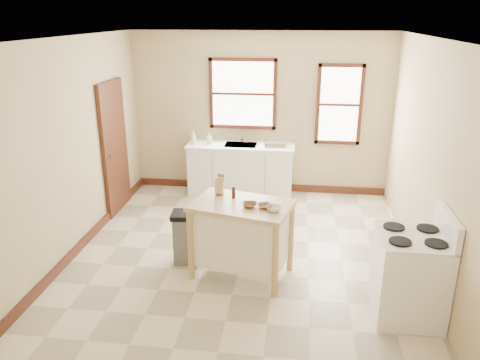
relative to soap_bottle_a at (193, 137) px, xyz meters
name	(u,v)px	position (x,y,z in m)	size (l,w,h in m)	color
floor	(242,254)	(1.12, -2.13, -1.04)	(5.00, 5.00, 0.00)	beige
ceiling	(243,38)	(1.12, -2.13, 1.76)	(5.00, 5.00, 0.00)	white
wall_back	(260,114)	(1.12, 0.37, 0.36)	(4.50, 0.04, 2.80)	tan
wall_left	(72,148)	(-1.13, -2.13, 0.36)	(0.04, 5.00, 2.80)	tan
wall_right	(430,162)	(3.37, -2.13, 0.36)	(0.04, 5.00, 2.80)	tan
window_main	(243,94)	(0.82, 0.35, 0.71)	(1.17, 0.06, 1.22)	#411711
window_side	(339,105)	(2.47, 0.35, 0.56)	(0.77, 0.06, 1.37)	#411711
door_left	(115,148)	(-1.09, -0.83, 0.01)	(0.06, 0.90, 2.10)	#411711
baseboard_back	(259,186)	(1.12, 0.34, -0.98)	(4.50, 0.04, 0.12)	#411711
baseboard_left	(85,241)	(-1.10, -2.13, -0.98)	(0.04, 5.00, 0.12)	#411711
sink_counter	(241,170)	(0.82, 0.07, -0.58)	(1.86, 0.62, 0.92)	white
faucet	(242,136)	(0.82, 0.25, -0.01)	(0.03, 0.03, 0.22)	silver
soap_bottle_a	(193,137)	(0.00, 0.00, 0.00)	(0.09, 0.09, 0.24)	#B2B2B2
soap_bottle_b	(209,139)	(0.27, 0.06, -0.03)	(0.08, 0.09, 0.19)	#B2B2B2
dish_rack	(276,144)	(1.42, 0.02, -0.07)	(0.37, 0.28, 0.09)	silver
kitchen_island	(241,240)	(1.17, -2.63, -0.56)	(1.16, 0.74, 0.95)	tan
knife_block	(220,186)	(0.86, -2.35, 0.01)	(0.10, 0.10, 0.20)	tan
pepper_grinder	(234,192)	(1.05, -2.46, -0.02)	(0.04, 0.04, 0.15)	#3F1E11
bowl_a	(249,205)	(1.27, -2.71, -0.07)	(0.18, 0.18, 0.04)	brown
bowl_b	(264,206)	(1.45, -2.72, -0.07)	(0.17, 0.17, 0.04)	brown
bowl_c	(274,209)	(1.56, -2.80, -0.06)	(0.17, 0.17, 0.05)	silver
trash_bin	(187,237)	(0.43, -2.41, -0.69)	(0.36, 0.30, 0.69)	slate
gas_stove	(410,264)	(3.02, -3.20, -0.44)	(0.74, 0.76, 1.20)	white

